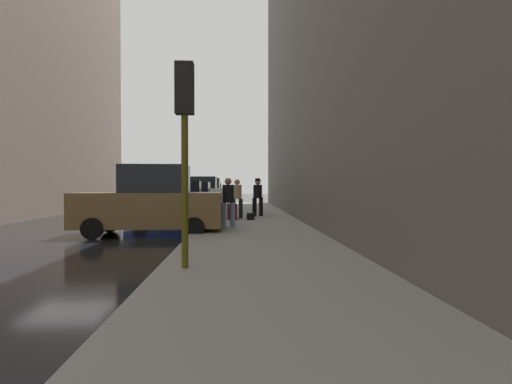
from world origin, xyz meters
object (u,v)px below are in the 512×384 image
parked_black_suv (206,191)px  pedestrian_with_beanie (258,194)px  parked_white_van (200,193)px  duffel_bag (251,216)px  parked_blue_sedan (176,202)px  parked_silver_sedan (191,198)px  fire_hydrant (213,213)px  parked_bronze_suv (151,203)px  traffic_light (185,120)px  parked_dark_green_sedan (211,192)px  pedestrian_with_fedora (258,195)px  pedestrian_in_jeans (228,199)px  rolling_suitcase (232,212)px  pedestrian_in_tan_coat (237,196)px

parked_black_suv → pedestrian_with_beanie: (3.84, -16.36, 0.10)m
parked_white_van → duffel_bag: size_ratio=10.56×
parked_blue_sedan → pedestrian_with_beanie: (3.84, 1.80, 0.29)m
parked_silver_sedan → pedestrian_with_beanie: bearing=-47.0°
parked_silver_sedan → pedestrian_with_beanie: size_ratio=2.39×
fire_hydrant → pedestrian_with_beanie: 4.67m
parked_bronze_suv → duffel_bag: (3.34, 3.86, -0.74)m
duffel_bag → parked_silver_sedan: bearing=114.4°
parked_white_van → traffic_light: traffic_light is taller
parked_black_suv → pedestrian_with_beanie: 16.80m
parked_black_suv → parked_white_van: bearing=-90.0°
fire_hydrant → parked_blue_sedan: bearing=127.5°
parked_dark_green_sedan → traffic_light: 35.48m
parked_silver_sedan → parked_white_van: parked_white_van is taller
parked_bronze_suv → parked_black_suv: bearing=90.0°
parked_blue_sedan → pedestrian_with_fedora: 3.78m
parked_silver_sedan → duffel_bag: bearing=-65.6°
parked_dark_green_sedan → fire_hydrant: (1.80, -26.53, -0.35)m
fire_hydrant → parked_dark_green_sedan: bearing=93.9°
traffic_light → pedestrian_with_fedora: traffic_light is taller
parked_bronze_suv → parked_blue_sedan: 5.31m
pedestrian_in_jeans → duffel_bag: (0.88, 2.78, -0.81)m
pedestrian_with_beanie → traffic_light: bearing=-98.7°
fire_hydrant → rolling_suitcase: rolling_suitcase is taller
parked_bronze_suv → pedestrian_in_jeans: bearing=23.7°
parked_blue_sedan → fire_hydrant: bearing=-52.5°
parked_dark_green_sedan → fire_hydrant: size_ratio=6.02×
traffic_light → duffel_bag: bearing=81.3°
parked_black_suv → fire_hydrant: 20.60m
rolling_suitcase → parked_bronze_suv: bearing=-123.3°
pedestrian_with_beanie → pedestrian_with_fedora: 1.33m
parked_dark_green_sedan → duffel_bag: 25.85m
parked_silver_sedan → parked_black_suv: bearing=90.0°
parked_dark_green_sedan → fire_hydrant: bearing=-86.1°
traffic_light → pedestrian_in_jeans: (0.61, 6.97, -1.65)m
fire_hydrant → pedestrian_with_fedora: 3.49m
pedestrian_in_tan_coat → duffel_bag: pedestrian_in_tan_coat is taller
parked_white_van → pedestrian_with_beanie: 11.04m
traffic_light → pedestrian_in_tan_coat: bearing=85.0°
parked_black_suv → pedestrian_with_fedora: bearing=-78.1°
pedestrian_in_tan_coat → traffic_light: bearing=-95.0°
parked_bronze_suv → pedestrian_with_fedora: (3.74, 5.78, 0.10)m
parked_silver_sedan → fire_hydrant: (1.80, -8.27, -0.35)m
pedestrian_with_beanie → pedestrian_in_jeans: pedestrian_with_beanie is taller
parked_bronze_suv → parked_dark_green_sedan: (0.00, 29.49, -0.18)m
parked_bronze_suv → parked_silver_sedan: bearing=90.0°
parked_dark_green_sedan → pedestrian_in_tan_coat: bearing=-83.6°
parked_silver_sedan → parked_dark_green_sedan: 18.27m
fire_hydrant → duffel_bag: fire_hydrant is taller
pedestrian_in_jeans → pedestrian_in_tan_coat: bearing=84.9°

